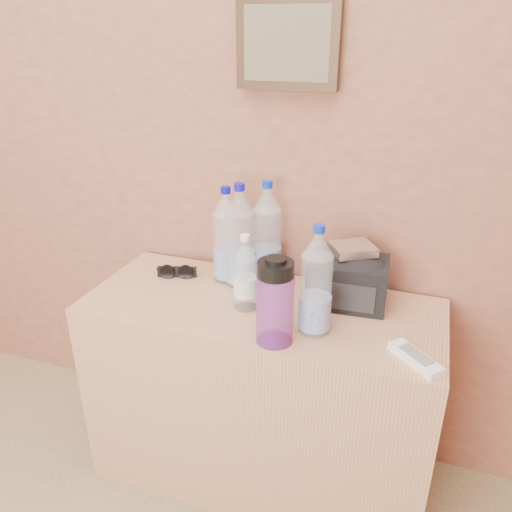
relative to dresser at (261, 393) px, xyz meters
The scene contains 12 objects.
picture_frame 1.08m from the dresser, 90.00° to the left, with size 0.30×0.03×0.25m, color #382311, non-canonical shape.
dresser is the anchor object (origin of this frame).
pet_large_a 0.52m from the dresser, 142.50° to the left, with size 0.09×0.09×0.32m.
pet_large_b 0.52m from the dresser, 102.73° to the left, with size 0.09×0.09×0.34m.
pet_large_c 0.51m from the dresser, 134.98° to the left, with size 0.09×0.09×0.34m.
pet_large_d 0.52m from the dresser, 25.51° to the right, with size 0.08×0.08×0.31m.
pet_small 0.44m from the dresser, 139.35° to the right, with size 0.07×0.07×0.23m.
nalgene_bottle 0.50m from the dresser, 60.38° to the right, with size 0.10×0.10×0.24m.
sunglasses 0.49m from the dresser, 165.66° to the left, with size 0.13×0.05×0.03m, color black, non-canonical shape.
ac_remote 0.59m from the dresser, 17.38° to the right, with size 0.15×0.05×0.02m, color silver.
toiletry_bag 0.49m from the dresser, 23.48° to the left, with size 0.23×0.17×0.16m, color black, non-canonical shape.
foil_packet 0.58m from the dresser, 25.93° to the left, with size 0.12×0.10×0.03m, color silver.
Camera 1 is at (0.78, 0.51, 1.43)m, focal length 35.00 mm.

